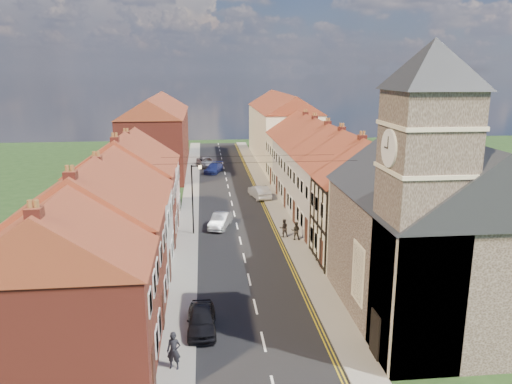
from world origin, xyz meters
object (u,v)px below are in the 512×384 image
Objects in this scene: car_far at (214,168)px; car_mid_b at (260,192)px; church at (433,222)px; car_mid at (220,220)px; car_near at (202,319)px; pedestrian_right_b at (284,228)px; pedestrian_left at (174,351)px; lamppost at (193,195)px; pedestrian_right at (296,231)px; car_distant at (207,162)px.

car_far is 15.28m from car_mid_b.
car_mid is (-10.86, 18.44, -5.22)m from church.
pedestrian_right_b is (6.90, 14.72, 0.24)m from car_near.
pedestrian_left is at bearing -109.58° from car_near.
pedestrian_left is at bearing -75.15° from car_far.
lamppost is 9.15m from pedestrian_right.
car_mid is 0.89× the size of car_far.
church reaches higher than pedestrian_right_b.
car_far is at bearing -83.86° from pedestrian_right_b.
car_distant is at bearing -65.40° from pedestrian_right.
car_mid is at bearing 37.29° from lamppost.
pedestrian_left is 20.08m from pedestrian_right_b.
pedestrian_left is at bearing -91.93° from lamppost.
lamppost is 26.79m from car_far.
car_mid_b is (5.66, -19.26, 0.04)m from car_distant.
car_mid_b reaches higher than car_mid.
car_mid reaches higher than car_far.
car_far is (0.00, 24.77, -0.00)m from car_mid.
car_mid_b is at bearing -53.57° from car_far.
car_far is (1.70, 43.00, -0.00)m from car_near.
pedestrian_right is (6.08, -4.27, 0.23)m from car_mid.
car_near is at bearing 60.60° from pedestrian_right_b.
pedestrian_right is (7.04, -33.77, 0.21)m from car_distant.
car_distant is at bearing 120.02° from car_far.
pedestrian_right_b reaches higher than car_mid_b.
car_mid is 11.27m from car_mid_b.
pedestrian_right_b is (5.20, -28.28, 0.24)m from car_far.
car_far is at bearing -65.36° from pedestrian_right.
car_far is 2.45× the size of pedestrian_left.
car_distant is 3.13× the size of pedestrian_right_b.
church reaches higher than car_mid_b.
pedestrian_left is 32.99m from car_mid_b.
pedestrian_left reaches higher than pedestrian_right_b.
church reaches higher than lamppost.
pedestrian_left is (-2.03, -51.34, 0.37)m from car_distant.
pedestrian_right is (-4.78, 14.16, -4.99)m from church.
car_distant is at bearing -83.70° from pedestrian_right_b.
car_mid_b reaches higher than car_near.
car_mid_b is (4.70, -14.54, 0.06)m from car_far.
car_mid is at bearing -100.21° from car_distant.
car_near is 16.26m from pedestrian_right_b.
car_far is (2.31, 26.54, -2.88)m from lamppost.
church is at bearing 106.48° from pedestrian_right_b.
lamppost is at bearing 128.30° from church.
lamppost is at bearing 92.16° from car_near.
car_mid_b is at bearing 81.95° from car_mid.
car_distant is (-0.96, 29.50, 0.02)m from car_mid.
car_mid_b is at bearing 102.12° from church.
church is 3.51× the size of car_mid_b.
car_mid_b is at bearing -71.74° from pedestrian_right.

